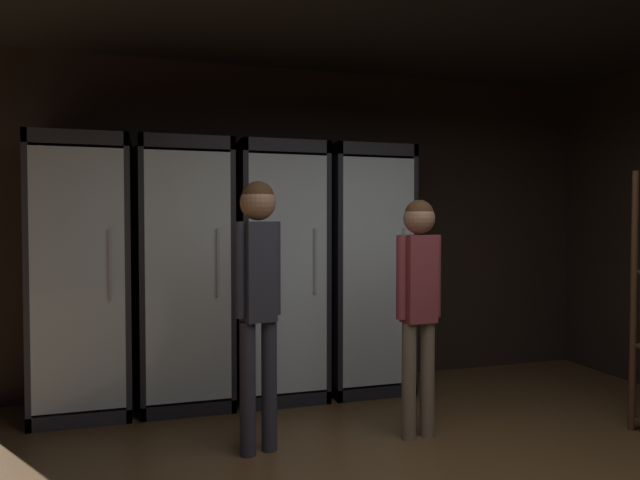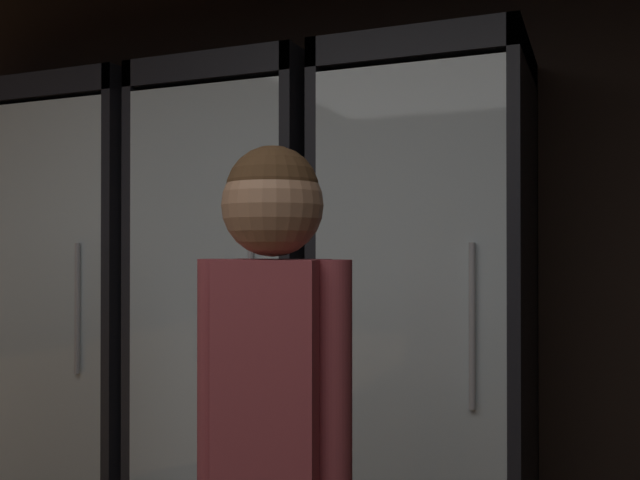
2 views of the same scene
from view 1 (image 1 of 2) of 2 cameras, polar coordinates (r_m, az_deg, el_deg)
wall_back at (r=5.18m, az=0.81°, el=1.33°), size 6.00×0.06×2.80m
cooler_far_left at (r=4.65m, az=-22.61°, el=-3.62°), size 0.69×0.68×2.08m
cooler_left at (r=4.64m, az=-13.34°, el=-3.50°), size 0.69×0.68×2.08m
cooler_center at (r=4.74m, az=-4.23°, el=-3.27°), size 0.69×0.68×2.08m
cooler_right at (r=4.96m, az=4.27°, el=-3.16°), size 0.69×0.68×2.08m
shopper_near at (r=3.54m, az=-6.23°, el=-3.92°), size 0.30×0.22×1.69m
shopper_far at (r=3.84m, az=9.89°, el=-4.62°), size 0.33×0.21×1.59m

